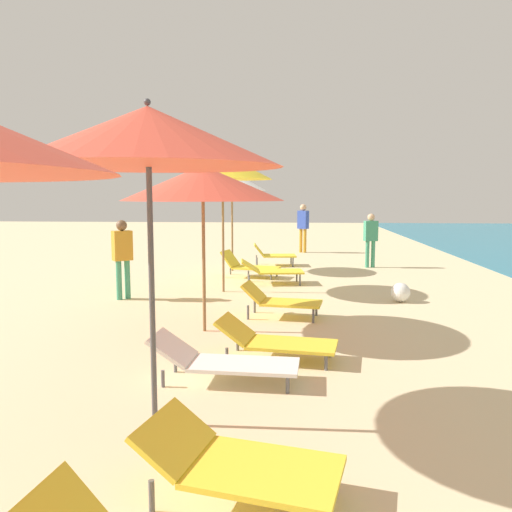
{
  "coord_description": "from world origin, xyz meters",
  "views": [
    {
      "loc": [
        1.58,
        1.92,
        2.04
      ],
      "look_at": [
        1.09,
        8.21,
        1.29
      ],
      "focal_mm": 35.88,
      "sensor_mm": 36.0,
      "label": 1
    }
  ],
  "objects_px": {
    "umbrella_fifth": "(223,167)",
    "lounger_fifth_shoreside": "(271,270)",
    "lounger_third_shoreside": "(223,360)",
    "lounger_fourth_inland": "(275,340)",
    "beach_ball": "(400,292)",
    "umbrella_third": "(148,137)",
    "lounger_farthest_inland": "(248,265)",
    "lounger_third_inland": "(237,462)",
    "person_walking_mid": "(303,223)",
    "person_walking_far": "(122,252)",
    "lounger_fourth_shoreside": "(280,300)",
    "lounger_farthest_shoreside": "(273,254)",
    "person_walking_near": "(371,235)",
    "umbrella_fourth": "(203,183)",
    "umbrella_farthest": "(232,181)"
  },
  "relations": [
    {
      "from": "lounger_fourth_inland",
      "to": "beach_ball",
      "type": "xyz_separation_m",
      "value": [
        2.26,
        3.65,
        -0.06
      ]
    },
    {
      "from": "umbrella_third",
      "to": "lounger_farthest_inland",
      "type": "relative_size",
      "value": 1.87
    },
    {
      "from": "lounger_fourth_shoreside",
      "to": "lounger_farthest_inland",
      "type": "distance_m",
      "value": 4.28
    },
    {
      "from": "lounger_fourth_inland",
      "to": "umbrella_fourth",
      "type": "bearing_deg",
      "value": 140.0
    },
    {
      "from": "lounger_fifth_shoreside",
      "to": "umbrella_farthest",
      "type": "xyz_separation_m",
      "value": [
        -1.15,
        1.93,
        2.09
      ]
    },
    {
      "from": "lounger_third_shoreside",
      "to": "lounger_farthest_shoreside",
      "type": "distance_m",
      "value": 9.34
    },
    {
      "from": "lounger_third_shoreside",
      "to": "lounger_fifth_shoreside",
      "type": "distance_m",
      "value": 6.31
    },
    {
      "from": "lounger_fourth_inland",
      "to": "lounger_farthest_shoreside",
      "type": "relative_size",
      "value": 1.22
    },
    {
      "from": "lounger_third_inland",
      "to": "lounger_fourth_shoreside",
      "type": "distance_m",
      "value": 5.21
    },
    {
      "from": "lounger_third_inland",
      "to": "lounger_fourth_inland",
      "type": "distance_m",
      "value": 2.99
    },
    {
      "from": "lounger_fifth_shoreside",
      "to": "person_walking_near",
      "type": "xyz_separation_m",
      "value": [
        2.67,
        2.9,
        0.6
      ]
    },
    {
      "from": "lounger_farthest_shoreside",
      "to": "beach_ball",
      "type": "relative_size",
      "value": 3.44
    },
    {
      "from": "lounger_fourth_inland",
      "to": "umbrella_fifth",
      "type": "bearing_deg",
      "value": 114.72
    },
    {
      "from": "umbrella_fourth",
      "to": "person_walking_near",
      "type": "distance_m",
      "value": 8.03
    },
    {
      "from": "umbrella_fourth",
      "to": "person_walking_mid",
      "type": "relative_size",
      "value": 1.47
    },
    {
      "from": "umbrella_third",
      "to": "person_walking_mid",
      "type": "xyz_separation_m",
      "value": [
        1.51,
        13.95,
        -1.47
      ]
    },
    {
      "from": "umbrella_third",
      "to": "lounger_farthest_inland",
      "type": "height_order",
      "value": "umbrella_third"
    },
    {
      "from": "lounger_third_shoreside",
      "to": "lounger_fourth_inland",
      "type": "height_order",
      "value": "lounger_third_shoreside"
    },
    {
      "from": "lounger_fourth_inland",
      "to": "umbrella_third",
      "type": "bearing_deg",
      "value": -108.97
    },
    {
      "from": "lounger_third_inland",
      "to": "person_walking_mid",
      "type": "relative_size",
      "value": 0.84
    },
    {
      "from": "person_walking_far",
      "to": "lounger_third_shoreside",
      "type": "bearing_deg",
      "value": -6.26
    },
    {
      "from": "person_walking_mid",
      "to": "umbrella_fourth",
      "type": "bearing_deg",
      "value": -154.91
    },
    {
      "from": "lounger_third_shoreside",
      "to": "lounger_farthest_inland",
      "type": "relative_size",
      "value": 1.08
    },
    {
      "from": "umbrella_third",
      "to": "lounger_fourth_inland",
      "type": "bearing_deg",
      "value": 62.34
    },
    {
      "from": "umbrella_fifth",
      "to": "lounger_fifth_shoreside",
      "type": "bearing_deg",
      "value": 47.58
    },
    {
      "from": "lounger_third_shoreside",
      "to": "umbrella_farthest",
      "type": "relative_size",
      "value": 0.6
    },
    {
      "from": "umbrella_third",
      "to": "lounger_third_inland",
      "type": "distance_m",
      "value": 2.64
    },
    {
      "from": "lounger_farthest_inland",
      "to": "lounger_fifth_shoreside",
      "type": "bearing_deg",
      "value": -42.68
    },
    {
      "from": "lounger_fifth_shoreside",
      "to": "person_walking_mid",
      "type": "height_order",
      "value": "person_walking_mid"
    },
    {
      "from": "lounger_fourth_inland",
      "to": "person_walking_near",
      "type": "relative_size",
      "value": 1.02
    },
    {
      "from": "lounger_third_inland",
      "to": "lounger_farthest_inland",
      "type": "height_order",
      "value": "lounger_farthest_inland"
    },
    {
      "from": "lounger_third_inland",
      "to": "lounger_farthest_shoreside",
      "type": "distance_m",
      "value": 11.52
    },
    {
      "from": "lounger_third_shoreside",
      "to": "lounger_farthest_shoreside",
      "type": "bearing_deg",
      "value": 92.36
    },
    {
      "from": "lounger_fifth_shoreside",
      "to": "person_walking_far",
      "type": "distance_m",
      "value": 3.51
    },
    {
      "from": "lounger_fourth_inland",
      "to": "beach_ball",
      "type": "height_order",
      "value": "lounger_fourth_inland"
    },
    {
      "from": "lounger_third_shoreside",
      "to": "lounger_fourth_inland",
      "type": "bearing_deg",
      "value": 59.74
    },
    {
      "from": "lounger_third_inland",
      "to": "person_walking_far",
      "type": "xyz_separation_m",
      "value": [
        -3.0,
        6.49,
        0.66
      ]
    },
    {
      "from": "umbrella_fifth",
      "to": "beach_ball",
      "type": "distance_m",
      "value": 4.36
    },
    {
      "from": "lounger_third_inland",
      "to": "person_walking_far",
      "type": "height_order",
      "value": "person_walking_far"
    },
    {
      "from": "lounger_fourth_inland",
      "to": "umbrella_farthest",
      "type": "distance_m",
      "value": 7.87
    },
    {
      "from": "lounger_third_inland",
      "to": "umbrella_fourth",
      "type": "distance_m",
      "value": 4.78
    },
    {
      "from": "umbrella_fifth",
      "to": "lounger_farthest_inland",
      "type": "xyz_separation_m",
      "value": [
        0.35,
        1.97,
        -2.32
      ]
    },
    {
      "from": "umbrella_fifth",
      "to": "lounger_fifth_shoreside",
      "type": "distance_m",
      "value": 2.71
    },
    {
      "from": "lounger_third_shoreside",
      "to": "lounger_fourth_shoreside",
      "type": "xyz_separation_m",
      "value": [
        0.54,
        3.03,
        0.05
      ]
    },
    {
      "from": "umbrella_fourth",
      "to": "lounger_fourth_shoreside",
      "type": "height_order",
      "value": "umbrella_fourth"
    },
    {
      "from": "person_walking_far",
      "to": "lounger_fourth_shoreside",
      "type": "bearing_deg",
      "value": 30.45
    },
    {
      "from": "lounger_fourth_inland",
      "to": "lounger_farthest_shoreside",
      "type": "height_order",
      "value": "lounger_farthest_shoreside"
    },
    {
      "from": "lounger_third_shoreside",
      "to": "person_walking_near",
      "type": "relative_size",
      "value": 1.08
    },
    {
      "from": "beach_ball",
      "to": "lounger_farthest_inland",
      "type": "bearing_deg",
      "value": 139.2
    },
    {
      "from": "umbrella_fourth",
      "to": "beach_ball",
      "type": "height_order",
      "value": "umbrella_fourth"
    }
  ]
}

